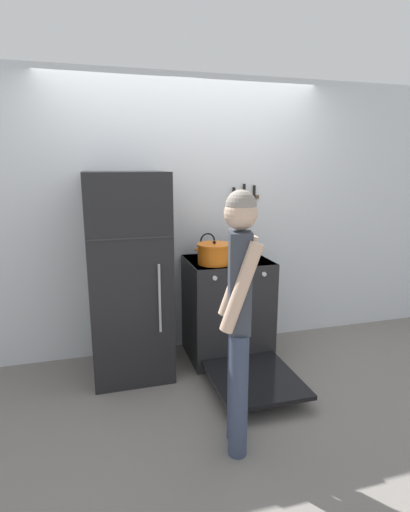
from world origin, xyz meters
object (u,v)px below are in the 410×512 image
object	(u,v)px
refrigerator	(129,276)
person	(239,309)
stove_range	(228,310)
utensil_jar	(242,247)
tea_kettle	(208,250)
dutch_oven_pot	(214,254)

from	to	relation	value
refrigerator	person	size ratio (longest dim) A/B	1.05
stove_range	utensil_jar	distance (m)	0.60
tea_kettle	person	world-z (taller)	person
refrigerator	tea_kettle	bearing A→B (deg)	12.42
refrigerator	utensil_jar	world-z (taller)	refrigerator
utensil_jar	person	distance (m)	1.45
dutch_oven_pot	person	xyz separation A→B (m)	(-0.18, -1.09, -0.09)
stove_range	utensil_jar	bearing A→B (deg)	42.58
refrigerator	person	xyz separation A→B (m)	(0.54, -1.18, 0.07)
refrigerator	utensil_jar	bearing A→B (deg)	8.93
stove_range	person	world-z (taller)	person
refrigerator	tea_kettle	distance (m)	0.77
utensil_jar	dutch_oven_pot	bearing A→B (deg)	-144.11
tea_kettle	person	xyz separation A→B (m)	(-0.19, -1.34, -0.07)
stove_range	dutch_oven_pot	size ratio (longest dim) A/B	4.01
tea_kettle	utensil_jar	xyz separation A→B (m)	(0.33, 0.01, 0.01)
dutch_oven_pot	tea_kettle	world-z (taller)	tea_kettle
dutch_oven_pot	tea_kettle	size ratio (longest dim) A/B	1.48
refrigerator	dutch_oven_pot	size ratio (longest dim) A/B	5.04
person	stove_range	bearing A→B (deg)	-0.50
tea_kettle	dutch_oven_pot	bearing A→B (deg)	-93.03
stove_range	person	xyz separation A→B (m)	(-0.34, -1.18, 0.47)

